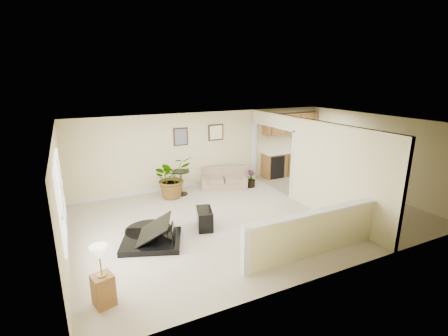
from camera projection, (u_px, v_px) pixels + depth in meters
name	position (u px, v px, depth m)	size (l,w,h in m)	color
floor	(252.00, 215.00, 8.77)	(9.00, 9.00, 0.00)	beige
back_wall	(208.00, 149.00, 11.03)	(9.00, 0.04, 2.50)	beige
front_wall	(338.00, 213.00, 5.84)	(9.00, 0.04, 2.50)	beige
left_wall	(61.00, 198.00, 6.55)	(0.04, 6.00, 2.50)	beige
right_wall	(374.00, 154.00, 10.32)	(0.04, 6.00, 2.50)	beige
ceiling	(254.00, 123.00, 8.10)	(9.00, 6.00, 0.04)	silver
kitchen_vinyl	(339.00, 197.00, 10.10)	(2.70, 6.00, 0.01)	gray
interior_partition	(302.00, 162.00, 9.42)	(0.18, 5.99, 2.50)	beige
pony_half_wall	(312.00, 233.00, 6.67)	(3.42, 0.22, 1.00)	beige
left_window	(60.00, 197.00, 6.07)	(0.05, 2.15, 1.45)	white
wall_art_left	(181.00, 137.00, 10.48)	(0.48, 0.04, 0.58)	#331C12
wall_mirror	(216.00, 132.00, 10.99)	(0.55, 0.04, 0.55)	#331C12
kitchen_cabinets	(288.00, 152.00, 12.24)	(2.36, 0.65, 2.33)	olive
piano	(148.00, 221.00, 7.24)	(1.80, 1.77, 1.22)	black
piano_bench	(204.00, 219.00, 8.01)	(0.36, 0.71, 0.47)	black
loveseat	(223.00, 177.00, 11.02)	(1.80, 1.36, 0.87)	#9D8464
accent_table	(181.00, 180.00, 10.20)	(0.54, 0.54, 0.78)	black
palm_plant	(172.00, 177.00, 9.96)	(1.40, 1.30, 1.29)	black
small_plant	(251.00, 180.00, 11.00)	(0.41, 0.41, 0.59)	black
lamp_stand	(102.00, 280.00, 5.23)	(0.39, 0.39, 1.07)	olive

